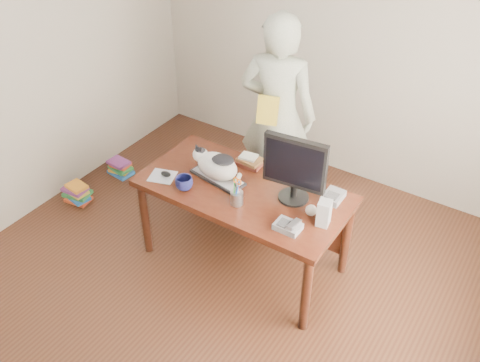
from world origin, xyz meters
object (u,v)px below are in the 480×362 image
object	(u,v)px
keyboard	(218,177)
book_stack	(250,161)
pen_cup	(237,197)
person	(277,116)
coffee_mug	(184,183)
mouse	(166,174)
book_pile_b	(120,168)
cat	(216,164)
baseball	(311,210)
phone	(288,226)
desk	(249,198)
speaker	(324,213)
monitor	(295,167)
book_pile_a	(77,193)
calculator	(333,196)

from	to	relation	value
keyboard	book_stack	distance (m)	0.32
pen_cup	person	bearing A→B (deg)	104.08
coffee_mug	person	world-z (taller)	person
mouse	coffee_mug	size ratio (longest dim) A/B	0.76
keyboard	pen_cup	world-z (taller)	pen_cup
book_pile_b	mouse	bearing A→B (deg)	-25.96
pen_cup	book_pile_b	size ratio (longest dim) A/B	0.92
cat	coffee_mug	size ratio (longest dim) A/B	3.31
book_stack	baseball	bearing A→B (deg)	-22.57
phone	book_pile_b	distance (m)	2.41
pen_cup	mouse	xyz separation A→B (m)	(-0.65, -0.02, -0.04)
desk	speaker	xyz separation A→B (m)	(0.68, -0.12, 0.24)
keyboard	monitor	size ratio (longest dim) A/B	0.89
mouse	monitor	bearing A→B (deg)	-1.83
mouse	book_pile_b	world-z (taller)	mouse
cat	pen_cup	world-z (taller)	cat
desk	book_pile_a	world-z (taller)	desk
book_stack	book_pile_b	distance (m)	1.74
calculator	book_pile_b	bearing A→B (deg)	177.00
desk	book_pile_a	distance (m)	1.85
desk	phone	distance (m)	0.61
phone	book_stack	size ratio (longest dim) A/B	0.82
baseball	book_stack	size ratio (longest dim) A/B	0.37
mouse	keyboard	bearing A→B (deg)	10.31
cat	calculator	world-z (taller)	cat
baseball	mouse	bearing A→B (deg)	-170.11
desk	keyboard	bearing A→B (deg)	-160.02
mouse	baseball	xyz separation A→B (m)	(1.16, 0.20, 0.02)
book_pile_a	speaker	bearing A→B (deg)	3.78
mouse	baseball	distance (m)	1.17
phone	pen_cup	bearing A→B (deg)	175.38
monitor	coffee_mug	world-z (taller)	monitor
keyboard	speaker	distance (m)	0.92
keyboard	book_pile_b	world-z (taller)	keyboard
pen_cup	baseball	world-z (taller)	pen_cup
mouse	phone	world-z (taller)	phone
mouse	coffee_mug	xyz separation A→B (m)	(0.22, -0.05, 0.03)
baseball	person	world-z (taller)	person
speaker	pen_cup	bearing A→B (deg)	-177.45
monitor	book_stack	size ratio (longest dim) A/B	2.39
book_stack	book_pile_b	world-z (taller)	book_stack
pen_cup	person	world-z (taller)	person
mouse	person	size ratio (longest dim) A/B	0.06
pen_cup	monitor	bearing A→B (deg)	39.80
book_pile_a	phone	bearing A→B (deg)	-0.50
book_stack	book_pile_b	xyz separation A→B (m)	(-1.59, 0.06, -0.71)
book_stack	book_pile_b	size ratio (longest dim) A/B	0.85
keyboard	book_pile_a	size ratio (longest dim) A/B	1.74
calculator	phone	bearing A→B (deg)	-104.21
pen_cup	person	size ratio (longest dim) A/B	0.13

